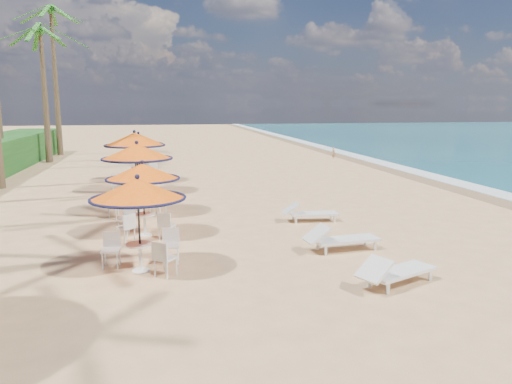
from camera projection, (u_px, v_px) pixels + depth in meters
ground at (356, 264)px, 11.61m from camera, size 160.00×160.00×0.00m
foam_strip at (463, 185)px, 23.02m from camera, size 1.20×140.00×0.04m
wetsand_band at (445, 185)px, 22.85m from camera, size 1.40×140.00×0.02m
station_0 at (140, 201)px, 10.89m from camera, size 2.10×2.10×2.19m
station_1 at (142, 181)px, 13.85m from camera, size 2.06×2.06×2.15m
station_2 at (137, 161)px, 16.69m from camera, size 2.38×2.51×2.48m
station_3 at (134, 147)px, 20.72m from camera, size 2.52×2.61×2.62m
station_4 at (140, 145)px, 23.86m from camera, size 2.28×2.28×2.38m
lounger_near at (394, 271)px, 10.19m from camera, size 1.97×1.31×0.68m
lounger_mid at (339, 238)px, 12.63m from camera, size 2.00×0.82×0.70m
lounger_far at (308, 212)px, 15.79m from camera, size 1.78×0.67×0.63m
palm_6 at (41, 39)px, 30.49m from camera, size 5.00×5.00×8.36m
palm_7 at (51, 19)px, 34.72m from camera, size 5.00×5.00×10.36m
person at (334, 152)px, 34.01m from camera, size 0.28×0.35×0.82m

